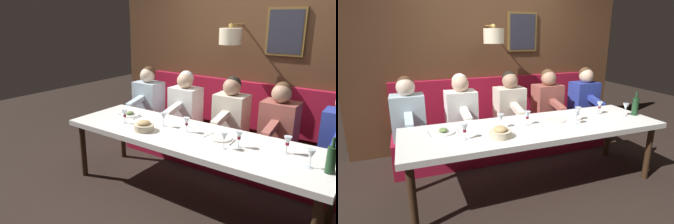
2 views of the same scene
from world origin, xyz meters
The scene contains 19 objects.
ground_plane centered at (0.00, 0.00, 0.00)m, with size 12.00×12.00×0.00m, color black.
dining_table centered at (0.00, 0.00, 0.68)m, with size 0.90×2.90×0.74m.
banquette_bench centered at (0.89, 0.00, 0.23)m, with size 0.52×3.10×0.45m, color maroon.
back_wall_panel centered at (1.46, 0.00, 1.36)m, with size 0.59×4.30×2.90m.
diner_near centered at (0.88, -0.64, 0.82)m, with size 0.60×0.40×0.79m.
diner_middle centered at (0.88, -0.03, 0.82)m, with size 0.60×0.40×0.79m.
diner_far centered at (0.88, 0.66, 0.82)m, with size 0.60×0.40×0.79m.
diner_farthest centered at (0.88, 1.32, 0.82)m, with size 0.60×0.40×0.79m.
place_setting_0 centered at (0.13, 1.00, 0.75)m, with size 0.24×0.32×0.05m.
place_setting_1 centered at (0.08, -0.30, 0.75)m, with size 0.24×0.32×0.01m.
wine_glass_0 centered at (-0.01, -0.54, 0.86)m, with size 0.07×0.07×0.16m.
wine_glass_1 centered at (-0.07, -1.20, 0.86)m, with size 0.07×0.07×0.16m.
wine_glass_2 centered at (-0.12, -0.44, 0.86)m, with size 0.07×0.07×0.16m.
wine_glass_3 centered at (-0.13, 0.83, 0.86)m, with size 0.07×0.07×0.16m.
wine_glass_4 centered at (0.12, -0.96, 0.86)m, with size 0.07×0.07×0.16m.
wine_glass_5 centered at (0.05, 0.40, 0.86)m, with size 0.07×0.07×0.16m.
wine_glass_6 centered at (0.05, 0.08, 0.86)m, with size 0.07×0.07×0.16m.
wine_bottle centered at (-0.07, -1.35, 0.86)m, with size 0.08×0.08×0.30m.
bread_bowl centered at (-0.19, 0.49, 0.79)m, with size 0.22×0.22×0.12m.
Camera 1 is at (-2.69, -1.68, 1.93)m, focal length 34.20 mm.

